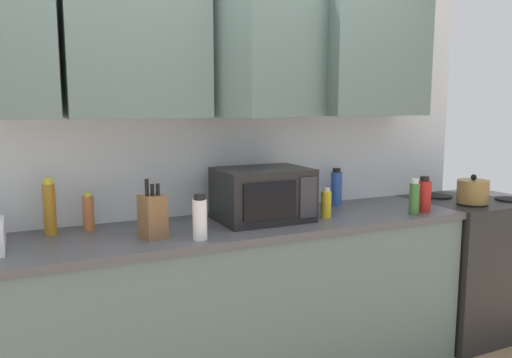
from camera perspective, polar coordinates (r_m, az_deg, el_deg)
The scene contains 13 objects.
wall_back_with_cabinets at distance 2.73m, azimuth -6.33°, elevation 9.77°, with size 3.70×0.58×2.60m.
counter_run at distance 2.73m, azimuth -4.35°, elevation -14.48°, with size 2.83×0.63×0.90m.
stove_range at distance 3.72m, azimuth 23.00°, elevation -8.88°, with size 0.76×0.64×0.91m.
kettle at distance 3.39m, azimuth 23.35°, elevation -1.29°, with size 0.19×0.19×0.18m.
microwave at distance 2.68m, azimuth 0.76°, elevation -1.75°, with size 0.48×0.37×0.28m.
knife_block at distance 2.38m, azimuth -11.63°, elevation -4.13°, with size 0.12×0.14×0.28m.
bottle_green_oil at distance 2.97m, azimuth 17.49°, elevation -2.03°, with size 0.06×0.06×0.20m.
bottle_amber_vinegar at distance 2.57m, azimuth -22.34°, elevation -3.06°, with size 0.06×0.06×0.27m.
bottle_white_jar at distance 2.32m, azimuth -6.38°, elevation -4.42°, with size 0.07×0.07×0.21m.
bottle_spice_jar at distance 2.60m, azimuth -18.44°, elevation -3.66°, with size 0.05×0.05×0.19m.
bottle_blue_cleaner at distance 3.13m, azimuth 9.07°, elevation -0.98°, with size 0.07×0.07×0.23m.
bottle_yellow_mustard at distance 2.79m, azimuth 7.94°, elevation -2.78°, with size 0.06×0.06×0.16m.
bottle_red_sauce at distance 3.07m, azimuth 18.48°, elevation -1.75°, with size 0.08×0.08×0.20m.
Camera 1 is at (-0.89, -2.66, 1.51)m, focal length 35.32 mm.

